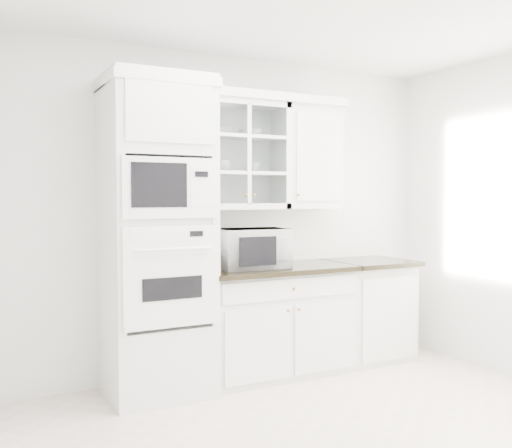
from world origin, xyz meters
TOP-DOWN VIEW (x-y plane):
  - ground at (0.00, 0.00)m, footprint 4.00×3.50m
  - room_shell at (0.00, 0.43)m, footprint 4.00×3.50m
  - oven_column at (-0.75, 1.42)m, footprint 0.76×0.68m
  - base_cabinet_run at (0.28, 1.45)m, footprint 1.32×0.67m
  - extra_base_cabinet at (1.28, 1.45)m, footprint 0.72×0.67m
  - upper_cabinet_glass at (0.03, 1.58)m, footprint 0.80×0.33m
  - upper_cabinet_solid at (0.71, 1.58)m, footprint 0.55×0.33m
  - crown_molding at (-0.07, 1.56)m, footprint 2.14×0.38m
  - countertop_microwave at (0.05, 1.42)m, footprint 0.60×0.51m
  - bowl_a at (-0.17, 1.59)m, footprint 0.24×0.24m
  - bowl_b at (0.14, 1.60)m, footprint 0.21×0.21m
  - cup_a at (-0.12, 1.60)m, footprint 0.13×0.13m
  - cup_b at (0.17, 1.59)m, footprint 0.10×0.10m

SIDE VIEW (x-z plane):
  - ground at x=0.00m, z-range 0.00..0.01m
  - base_cabinet_run at x=0.28m, z-range 0.00..0.92m
  - extra_base_cabinet at x=1.28m, z-range 0.00..0.92m
  - countertop_microwave at x=0.05m, z-range 0.92..1.24m
  - oven_column at x=-0.75m, z-range 0.00..2.40m
  - cup_b at x=0.17m, z-range 1.71..1.80m
  - cup_a at x=-0.12m, z-range 1.71..1.81m
  - room_shell at x=0.00m, z-range 0.43..3.13m
  - upper_cabinet_glass at x=0.03m, z-range 1.40..2.30m
  - upper_cabinet_solid at x=0.71m, z-range 1.40..2.30m
  - bowl_a at x=-0.17m, z-range 2.01..2.07m
  - bowl_b at x=0.14m, z-range 2.01..2.07m
  - crown_molding at x=-0.07m, z-range 2.30..2.37m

